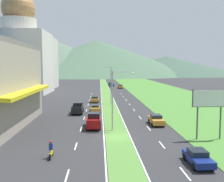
% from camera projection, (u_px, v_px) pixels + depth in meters
% --- Properties ---
extents(ground_plane, '(600.00, 600.00, 0.00)m').
position_uv_depth(ground_plane, '(117.00, 137.00, 33.64)').
color(ground_plane, '#2D2D30').
extents(grass_median, '(3.20, 240.00, 0.06)m').
position_uv_depth(grass_median, '(106.00, 92.00, 93.30)').
color(grass_median, '#518438').
rests_on(grass_median, ground_plane).
extents(grass_verge_right, '(24.00, 240.00, 0.06)m').
position_uv_depth(grass_verge_right, '(161.00, 92.00, 94.31)').
color(grass_verge_right, '#477F33').
rests_on(grass_verge_right, ground_plane).
extents(lane_dash_left_1, '(0.16, 2.80, 0.01)m').
position_uv_depth(lane_dash_left_1, '(67.00, 176.00, 21.67)').
color(lane_dash_left_1, silver).
rests_on(lane_dash_left_1, ground_plane).
extents(lane_dash_left_2, '(0.16, 2.80, 0.01)m').
position_uv_depth(lane_dash_left_2, '(76.00, 146.00, 29.83)').
color(lane_dash_left_2, silver).
rests_on(lane_dash_left_2, ground_plane).
extents(lane_dash_left_3, '(0.16, 2.80, 0.01)m').
position_uv_depth(lane_dash_left_3, '(81.00, 129.00, 37.99)').
color(lane_dash_left_3, silver).
rests_on(lane_dash_left_3, ground_plane).
extents(lane_dash_left_4, '(0.16, 2.80, 0.01)m').
position_uv_depth(lane_dash_left_4, '(84.00, 118.00, 46.15)').
color(lane_dash_left_4, silver).
rests_on(lane_dash_left_4, ground_plane).
extents(lane_dash_left_5, '(0.16, 2.80, 0.01)m').
position_uv_depth(lane_dash_left_5, '(86.00, 110.00, 54.31)').
color(lane_dash_left_5, silver).
rests_on(lane_dash_left_5, ground_plane).
extents(lane_dash_left_6, '(0.16, 2.80, 0.01)m').
position_uv_depth(lane_dash_left_6, '(88.00, 105.00, 62.47)').
color(lane_dash_left_6, silver).
rests_on(lane_dash_left_6, ground_plane).
extents(lane_dash_left_7, '(0.16, 2.80, 0.01)m').
position_uv_depth(lane_dash_left_7, '(89.00, 100.00, 70.63)').
color(lane_dash_left_7, silver).
rests_on(lane_dash_left_7, ground_plane).
extents(lane_dash_left_8, '(0.16, 2.80, 0.01)m').
position_uv_depth(lane_dash_left_8, '(90.00, 97.00, 78.79)').
color(lane_dash_left_8, silver).
rests_on(lane_dash_left_8, ground_plane).
extents(lane_dash_left_9, '(0.16, 2.80, 0.01)m').
position_uv_depth(lane_dash_left_9, '(91.00, 94.00, 86.95)').
color(lane_dash_left_9, silver).
rests_on(lane_dash_left_9, ground_plane).
extents(lane_dash_right_1, '(0.16, 2.80, 0.01)m').
position_uv_depth(lane_dash_right_1, '(185.00, 174.00, 22.17)').
color(lane_dash_right_1, silver).
rests_on(lane_dash_right_1, ground_plane).
extents(lane_dash_right_2, '(0.16, 2.80, 0.01)m').
position_uv_depth(lane_dash_right_2, '(162.00, 145.00, 30.33)').
color(lane_dash_right_2, silver).
rests_on(lane_dash_right_2, ground_plane).
extents(lane_dash_right_3, '(0.16, 2.80, 0.01)m').
position_uv_depth(lane_dash_right_3, '(149.00, 128.00, 38.49)').
color(lane_dash_right_3, silver).
rests_on(lane_dash_right_3, ground_plane).
extents(lane_dash_right_4, '(0.16, 2.80, 0.01)m').
position_uv_depth(lane_dash_right_4, '(140.00, 118.00, 46.65)').
color(lane_dash_right_4, silver).
rests_on(lane_dash_right_4, ground_plane).
extents(lane_dash_right_5, '(0.16, 2.80, 0.01)m').
position_uv_depth(lane_dash_right_5, '(134.00, 110.00, 54.81)').
color(lane_dash_right_5, silver).
rests_on(lane_dash_right_5, ground_plane).
extents(lane_dash_right_6, '(0.16, 2.80, 0.01)m').
position_uv_depth(lane_dash_right_6, '(130.00, 104.00, 62.97)').
color(lane_dash_right_6, silver).
rests_on(lane_dash_right_6, ground_plane).
extents(lane_dash_right_7, '(0.16, 2.80, 0.01)m').
position_uv_depth(lane_dash_right_7, '(126.00, 100.00, 71.13)').
color(lane_dash_right_7, silver).
rests_on(lane_dash_right_7, ground_plane).
extents(lane_dash_right_8, '(0.16, 2.80, 0.01)m').
position_uv_depth(lane_dash_right_8, '(123.00, 97.00, 79.29)').
color(lane_dash_right_8, silver).
rests_on(lane_dash_right_8, ground_plane).
extents(lane_dash_right_9, '(0.16, 2.80, 0.01)m').
position_uv_depth(lane_dash_right_9, '(121.00, 94.00, 87.45)').
color(lane_dash_right_9, silver).
rests_on(lane_dash_right_9, ground_plane).
extents(edge_line_median_left, '(0.16, 240.00, 0.01)m').
position_uv_depth(edge_line_median_left, '(101.00, 92.00, 93.21)').
color(edge_line_median_left, silver).
rests_on(edge_line_median_left, ground_plane).
extents(edge_line_median_right, '(0.16, 240.00, 0.01)m').
position_uv_depth(edge_line_median_right, '(111.00, 92.00, 93.39)').
color(edge_line_median_right, silver).
rests_on(edge_line_median_right, ground_plane).
extents(domed_building, '(19.70, 19.70, 34.63)m').
position_uv_depth(domed_building, '(20.00, 53.00, 88.36)').
color(domed_building, silver).
rests_on(domed_building, ground_plane).
extents(midrise_colored, '(14.93, 14.93, 21.68)m').
position_uv_depth(midrise_colored, '(38.00, 63.00, 111.74)').
color(midrise_colored, beige).
rests_on(midrise_colored, ground_plane).
extents(hill_far_left, '(211.21, 211.21, 40.22)m').
position_uv_depth(hill_far_left, '(51.00, 57.00, 292.29)').
color(hill_far_left, '#516B56').
rests_on(hill_far_left, ground_plane).
extents(hill_far_center, '(223.51, 223.51, 40.10)m').
position_uv_depth(hill_far_center, '(97.00, 57.00, 295.98)').
color(hill_far_center, '#47664C').
rests_on(hill_far_center, ground_plane).
extents(hill_far_right, '(176.41, 176.41, 21.44)m').
position_uv_depth(hill_far_right, '(166.00, 66.00, 299.88)').
color(hill_far_right, '#3D5647').
rests_on(hill_far_right, ground_plane).
extents(street_lamp_near, '(3.22, 0.39, 8.71)m').
position_uv_depth(street_lamp_near, '(115.00, 96.00, 36.66)').
color(street_lamp_near, '#99999E').
rests_on(street_lamp_near, ground_plane).
extents(street_lamp_mid, '(2.96, 0.47, 9.21)m').
position_uv_depth(street_lamp_mid, '(110.00, 83.00, 62.22)').
color(street_lamp_mid, '#99999E').
rests_on(street_lamp_mid, ground_plane).
extents(billboard_roadside, '(4.47, 0.28, 6.49)m').
position_uv_depth(billboard_roadside, '(210.00, 101.00, 32.07)').
color(billboard_roadside, '#4C4C51').
rests_on(billboard_roadside, ground_plane).
extents(car_0, '(2.00, 4.55, 1.59)m').
position_uv_depth(car_0, '(156.00, 120.00, 40.89)').
color(car_0, '#C6842D').
rests_on(car_0, ground_plane).
extents(car_1, '(1.94, 4.40, 1.52)m').
position_uv_depth(car_1, '(112.00, 85.00, 121.20)').
color(car_1, navy).
rests_on(car_1, ground_plane).
extents(car_2, '(2.03, 4.36, 1.58)m').
position_uv_depth(car_2, '(95.00, 99.00, 66.66)').
color(car_2, '#C6842D').
rests_on(car_2, ground_plane).
extents(car_3, '(1.96, 4.79, 1.58)m').
position_uv_depth(car_3, '(120.00, 86.00, 109.80)').
color(car_3, '#C6842D').
rests_on(car_3, ground_plane).
extents(car_4, '(1.94, 4.79, 1.49)m').
position_uv_depth(car_4, '(95.00, 108.00, 52.45)').
color(car_4, '#C6842D').
rests_on(car_4, ground_plane).
extents(car_5, '(1.96, 4.57, 1.40)m').
position_uv_depth(car_5, '(110.00, 84.00, 128.94)').
color(car_5, '#0C5128').
rests_on(car_5, ground_plane).
extents(car_6, '(1.96, 4.05, 1.44)m').
position_uv_depth(car_6, '(198.00, 157.00, 24.11)').
color(car_6, navy).
rests_on(car_6, ground_plane).
extents(pickup_truck_0, '(2.18, 5.40, 2.00)m').
position_uv_depth(pickup_truck_0, '(78.00, 108.00, 51.01)').
color(pickup_truck_0, black).
rests_on(pickup_truck_0, ground_plane).
extents(pickup_truck_1, '(2.18, 5.40, 2.00)m').
position_uv_depth(pickup_truck_1, '(94.00, 121.00, 39.21)').
color(pickup_truck_1, maroon).
rests_on(pickup_truck_1, ground_plane).
extents(motorcycle_rider, '(0.36, 2.00, 1.80)m').
position_uv_depth(motorcycle_rider, '(51.00, 151.00, 25.93)').
color(motorcycle_rider, black).
rests_on(motorcycle_rider, ground_plane).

